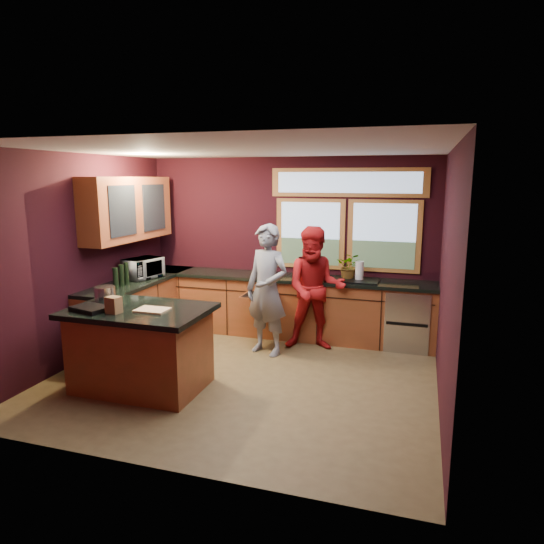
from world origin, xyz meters
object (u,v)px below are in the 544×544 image
at_px(island, 141,348).
at_px(person_grey, 267,290).
at_px(person_red, 315,289).
at_px(cutting_board, 152,310).
at_px(stock_pot, 105,294).

bearing_deg(island, person_grey, 55.38).
distance_m(person_red, cutting_board, 2.39).
relative_size(person_grey, stock_pot, 7.45).
bearing_deg(cutting_board, person_red, 53.61).
height_order(cutting_board, stock_pot, stock_pot).
relative_size(island, person_red, 0.89).
distance_m(island, person_red, 2.50).
bearing_deg(stock_pot, person_grey, 40.39).
distance_m(person_grey, person_red, 0.69).
bearing_deg(island, person_red, 49.19).
bearing_deg(person_red, person_grey, -158.73).
distance_m(island, cutting_board, 0.52).
xyz_separation_m(island, cutting_board, (0.20, -0.05, 0.48)).
height_order(person_grey, cutting_board, person_grey).
relative_size(person_red, cutting_board, 4.96).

